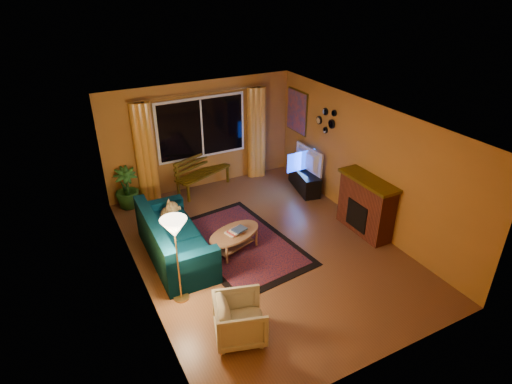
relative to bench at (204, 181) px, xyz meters
name	(u,v)px	position (x,y,z in m)	size (l,w,h in m)	color
floor	(263,248)	(0.10, -2.75, -0.22)	(4.50, 6.00, 0.02)	brown
ceiling	(265,120)	(0.10, -2.75, 2.30)	(4.50, 6.00, 0.02)	white
wall_back	(201,135)	(0.10, 0.26, 1.04)	(4.50, 0.02, 2.50)	#B5742C
wall_left	(134,221)	(-2.16, -2.75, 1.04)	(0.02, 6.00, 2.50)	#B5742C
wall_right	(365,164)	(2.36, -2.75, 1.04)	(0.02, 6.00, 2.50)	#B5742C
window	(202,128)	(0.10, 0.19, 1.24)	(2.00, 0.02, 1.30)	black
curtain_rod	(200,93)	(0.10, 0.15, 2.04)	(0.03, 0.03, 3.20)	#BF8C3F
curtain_left	(145,153)	(-1.25, 0.13, 0.91)	(0.36, 0.36, 2.24)	gold
curtain_right	(256,133)	(1.45, 0.13, 0.91)	(0.36, 0.36, 2.24)	gold
bench	(204,181)	(0.00, 0.00, 0.00)	(1.42, 0.42, 0.43)	#4B3606
potted_plant	(127,188)	(-1.77, 0.00, 0.24)	(0.51, 0.51, 0.91)	#235B1E
sofa	(175,237)	(-1.42, -2.26, 0.22)	(0.91, 2.12, 0.86)	#032537
dog	(168,212)	(-1.37, -1.78, 0.47)	(0.34, 0.47, 0.51)	olive
armchair	(240,317)	(-1.23, -4.50, 0.14)	(0.69, 0.65, 0.71)	beige
floor_lamp	(178,261)	(-1.72, -3.35, 0.52)	(0.25, 0.25, 1.47)	#BF8C3F
rug	(240,243)	(-0.24, -2.42, -0.20)	(1.75, 2.76, 0.02)	maroon
coffee_table	(235,242)	(-0.41, -2.57, -0.02)	(1.09, 1.09, 0.40)	#AC7952
tv_console	(304,180)	(2.10, -1.09, 0.02)	(0.38, 1.13, 0.47)	black
television	(306,160)	(2.10, -1.09, 0.54)	(0.98, 0.13, 0.57)	black
fireplace	(366,207)	(2.15, -3.15, 0.34)	(0.40, 1.20, 1.10)	maroon
mirror_cluster	(326,119)	(2.31, -1.45, 1.59)	(0.06, 0.60, 0.56)	black
painting	(297,112)	(2.32, -0.30, 1.44)	(0.04, 0.76, 0.96)	#CE4A27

